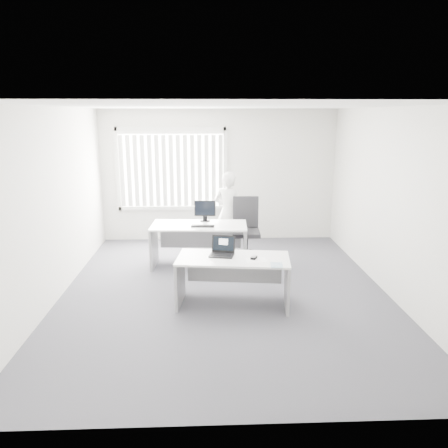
{
  "coord_description": "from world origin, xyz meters",
  "views": [
    {
      "loc": [
        -0.27,
        -6.33,
        2.7
      ],
      "look_at": [
        -0.0,
        0.15,
        1.05
      ],
      "focal_mm": 35.0,
      "sensor_mm": 36.0,
      "label": 1
    }
  ],
  "objects_px": {
    "person": "(229,212)",
    "laptop": "(222,247)",
    "desk_near": "(233,271)",
    "desk_far": "(199,236)",
    "monitor": "(205,211)",
    "office_chair": "(246,240)"
  },
  "relations": [
    {
      "from": "person",
      "to": "laptop",
      "type": "bearing_deg",
      "value": 107.67
    },
    {
      "from": "desk_near",
      "to": "desk_far",
      "type": "xyz_separation_m",
      "value": [
        -0.51,
        1.71,
        0.04
      ]
    },
    {
      "from": "desk_near",
      "to": "laptop",
      "type": "height_order",
      "value": "laptop"
    },
    {
      "from": "monitor",
      "to": "desk_near",
      "type": "bearing_deg",
      "value": -73.62
    },
    {
      "from": "desk_far",
      "to": "laptop",
      "type": "xyz_separation_m",
      "value": [
        0.35,
        -1.63,
        0.3
      ]
    },
    {
      "from": "person",
      "to": "desk_near",
      "type": "bearing_deg",
      "value": 111.46
    },
    {
      "from": "office_chair",
      "to": "person",
      "type": "relative_size",
      "value": 0.72
    },
    {
      "from": "desk_near",
      "to": "person",
      "type": "relative_size",
      "value": 1.03
    },
    {
      "from": "desk_near",
      "to": "person",
      "type": "distance_m",
      "value": 2.55
    },
    {
      "from": "desk_near",
      "to": "office_chair",
      "type": "xyz_separation_m",
      "value": [
        0.37,
        2.12,
        -0.16
      ]
    },
    {
      "from": "person",
      "to": "laptop",
      "type": "height_order",
      "value": "person"
    },
    {
      "from": "desk_far",
      "to": "office_chair",
      "type": "bearing_deg",
      "value": 27.89
    },
    {
      "from": "desk_far",
      "to": "office_chair",
      "type": "xyz_separation_m",
      "value": [
        0.88,
        0.41,
        -0.19
      ]
    },
    {
      "from": "desk_near",
      "to": "monitor",
      "type": "xyz_separation_m",
      "value": [
        -0.4,
        1.96,
        0.45
      ]
    },
    {
      "from": "person",
      "to": "laptop",
      "type": "relative_size",
      "value": 4.75
    },
    {
      "from": "person",
      "to": "monitor",
      "type": "bearing_deg",
      "value": 73.89
    },
    {
      "from": "desk_far",
      "to": "person",
      "type": "distance_m",
      "value": 1.03
    },
    {
      "from": "desk_far",
      "to": "monitor",
      "type": "relative_size",
      "value": 4.45
    },
    {
      "from": "desk_near",
      "to": "desk_far",
      "type": "distance_m",
      "value": 1.78
    },
    {
      "from": "desk_far",
      "to": "person",
      "type": "relative_size",
      "value": 1.07
    },
    {
      "from": "desk_near",
      "to": "monitor",
      "type": "distance_m",
      "value": 2.05
    },
    {
      "from": "desk_near",
      "to": "desk_far",
      "type": "relative_size",
      "value": 0.96
    }
  ]
}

